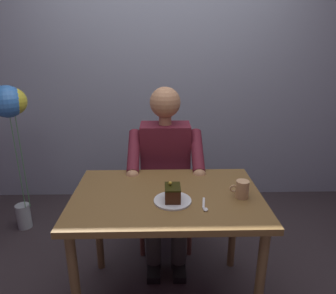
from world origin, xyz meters
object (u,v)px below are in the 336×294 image
object	(u,v)px
dining_table	(167,209)
balloon_display	(11,116)
cake_slice	(173,193)
coffee_cup	(242,189)
dessert_spoon	(205,206)
chair	(165,183)
seated_person	(165,171)

from	to	relation	value
dining_table	balloon_display	world-z (taller)	balloon_display
cake_slice	coffee_cup	size ratio (longest dim) A/B	1.08
cake_slice	dessert_spoon	world-z (taller)	cake_slice
dining_table	chair	distance (m)	0.70
seated_person	cake_slice	size ratio (longest dim) A/B	11.09
dining_table	seated_person	distance (m)	0.51
balloon_display	cake_slice	bearing A→B (deg)	144.40
chair	balloon_display	size ratio (longest dim) A/B	0.71
chair	cake_slice	bearing A→B (deg)	92.19
dining_table	dessert_spoon	size ratio (longest dim) A/B	7.47
chair	dessert_spoon	distance (m)	0.89
dining_table	coffee_cup	size ratio (longest dim) A/B	10.05
cake_slice	dessert_spoon	bearing A→B (deg)	159.09
balloon_display	coffee_cup	bearing A→B (deg)	152.47
chair	dessert_spoon	xyz separation A→B (m)	(-0.19, 0.82, 0.26)
dessert_spoon	dining_table	bearing A→B (deg)	-36.59
cake_slice	balloon_display	distance (m)	1.52
dessert_spoon	balloon_display	size ratio (longest dim) A/B	0.11
dining_table	dessert_spoon	world-z (taller)	dessert_spoon
seated_person	coffee_cup	distance (m)	0.70
seated_person	dining_table	bearing A→B (deg)	90.00
seated_person	balloon_display	world-z (taller)	seated_person
coffee_cup	dessert_spoon	xyz separation A→B (m)	(0.22, 0.10, -0.05)
cake_slice	coffee_cup	bearing A→B (deg)	-174.35
coffee_cup	balloon_display	xyz separation A→B (m)	(1.61, -0.84, 0.22)
cake_slice	chair	bearing A→B (deg)	-87.81
dining_table	seated_person	xyz separation A→B (m)	(-0.00, -0.51, 0.01)
chair	coffee_cup	world-z (taller)	chair
seated_person	dessert_spoon	size ratio (longest dim) A/B	8.87
coffee_cup	dessert_spoon	distance (m)	0.25
dining_table	seated_person	world-z (taller)	seated_person
chair	seated_person	bearing A→B (deg)	90.00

